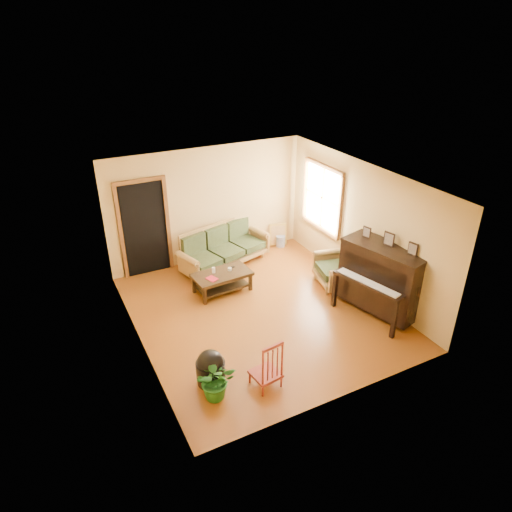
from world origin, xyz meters
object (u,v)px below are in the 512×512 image
footstool (211,371)px  red_chair (266,363)px  ceramic_crock (281,241)px  armchair (337,265)px  potted_plant (216,380)px  sofa (225,247)px  coffee_table (222,282)px  piano (381,280)px

footstool → red_chair: (0.71, -0.43, 0.21)m
footstool → ceramic_crock: size_ratio=1.65×
armchair → potted_plant: 3.92m
sofa → potted_plant: 4.07m
sofa → coffee_table: size_ratio=1.81×
potted_plant → armchair: bearing=27.8°
armchair → footstool: armchair is taller
piano → red_chair: piano is taller
sofa → footstool: bearing=-132.9°
piano → ceramic_crock: piano is taller
red_chair → coffee_table: bearing=72.7°
coffee_table → armchair: 2.38m
sofa → red_chair: 3.91m
sofa → footstool: sofa is taller
armchair → red_chair: bearing=-131.7°
armchair → potted_plant: armchair is taller
sofa → armchair: (1.71, -1.84, 0.01)m
armchair → footstool: 3.74m
sofa → ceramic_crock: size_ratio=7.66×
potted_plant → piano: bearing=10.6°
sofa → armchair: 2.51m
coffee_table → sofa: bearing=63.2°
piano → sofa: bearing=107.3°
footstool → red_chair: 0.86m
piano → potted_plant: piano is taller
piano → ceramic_crock: (-0.26, 3.25, -0.54)m
ceramic_crock → coffee_table: bearing=-148.9°
sofa → ceramic_crock: bearing=-6.6°
sofa → piano: bearing=-74.1°
armchair → ceramic_crock: 2.13m
coffee_table → ceramic_crock: coffee_table is taller
coffee_table → piano: size_ratio=0.75×
armchair → piano: size_ratio=0.59×
piano → potted_plant: bearing=176.1°
ceramic_crock → potted_plant: bearing=-130.4°
sofa → potted_plant: sofa is taller
red_chair → potted_plant: red_chair is taller
coffee_table → footstool: footstool is taller
piano → red_chair: size_ratio=1.80×
sofa → armchair: bearing=-63.1°
coffee_table → potted_plant: size_ratio=1.82×
coffee_table → red_chair: bearing=-100.0°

